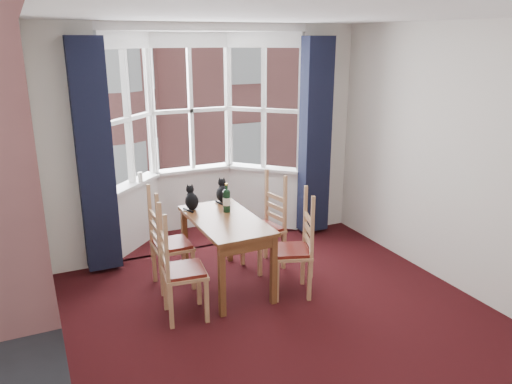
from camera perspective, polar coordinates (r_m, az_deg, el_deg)
floor at (r=4.88m, az=4.63°, el=-15.37°), size 4.50×4.50×0.00m
ceiling at (r=4.12m, az=5.61°, el=19.60°), size 4.50×4.50×0.00m
wall_left at (r=3.76m, az=-22.45°, el=-3.15°), size 0.00×4.50×4.50m
wall_right at (r=5.54m, az=23.32°, el=3.04°), size 0.00×4.50×4.50m
wall_back_pier_left at (r=5.94m, az=-20.41°, el=4.25°), size 0.70×0.12×2.80m
wall_back_pier_right at (r=7.00m, az=7.63°, el=7.00°), size 0.70×0.12×2.80m
bay_window at (r=6.75m, az=-6.73°, el=6.65°), size 2.76×0.94×2.80m
curtain_left at (r=5.80m, az=-17.94°, el=3.69°), size 0.38×0.22×2.60m
curtain_right at (r=6.74m, az=6.77°, el=6.21°), size 0.38×0.22×2.60m
dining_table at (r=5.36m, az=-3.49°, el=-4.21°), size 0.68×1.25×0.78m
chair_left_near at (r=4.88m, az=-9.25°, el=-9.16°), size 0.45×0.46×0.92m
chair_left_far at (r=5.48m, az=-10.48°, el=-6.20°), size 0.40×0.42×0.92m
chair_right_near at (r=5.30m, az=4.98°, el=-6.81°), size 0.52×0.53×0.92m
chair_right_far at (r=5.91m, az=1.52°, el=-4.13°), size 0.46×0.48×0.92m
cat_left at (r=5.61m, az=-7.37°, el=-0.90°), size 0.16×0.22×0.28m
cat_right at (r=5.83m, az=-3.83°, el=-0.10°), size 0.19×0.24×0.29m
wine_bottle at (r=5.48m, az=-3.38°, el=-0.86°), size 0.08×0.08×0.32m
candle_tall at (r=6.50m, az=-13.09°, el=1.68°), size 0.06×0.06×0.13m
street at (r=36.88m, az=-21.10°, el=2.52°), size 80.00×80.00×0.00m
tenement_building at (r=17.71m, az=-18.75°, el=13.01°), size 18.40×7.80×15.20m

